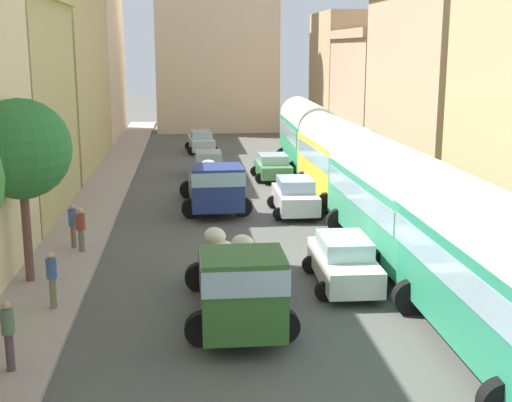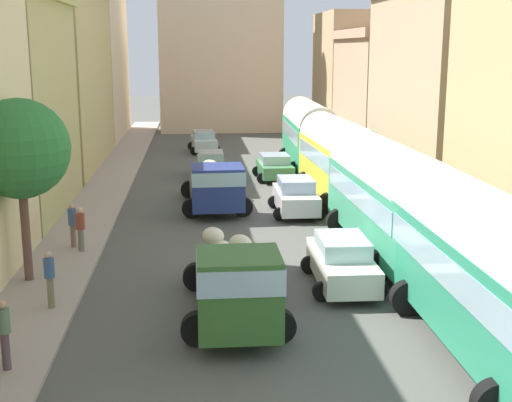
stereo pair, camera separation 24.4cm
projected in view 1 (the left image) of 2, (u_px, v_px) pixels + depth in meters
The scene contains 25 objects.
ground_plane at pixel (241, 192), 36.37m from camera, with size 154.00×154.00×0.00m, color #50504A.
sidewalk_left at pixel (102, 194), 35.66m from camera, with size 2.50×70.00×0.14m, color #A4948A.
sidewalk_right at pixel (375, 188), 37.05m from camera, with size 2.50×70.00×0.14m, color #979A90.
building_left_3 at pixel (57, 77), 43.09m from camera, with size 5.30×14.99×11.35m.
building_left_4 at pixel (85, 63), 56.95m from camera, with size 5.38×13.40×12.51m.
building_right_2 at pixel (437, 86), 37.24m from camera, with size 5.05×12.83×10.89m.
building_right_3 at pixel (379, 92), 49.27m from camera, with size 5.44×10.92×8.76m.
building_right_4 at pixel (348, 75), 59.18m from camera, with size 5.26×9.37×10.45m.
distant_church at pixel (217, 48), 62.62m from camera, with size 10.95×6.85×21.74m.
parked_bus_0 at pixel (498, 269), 16.40m from camera, with size 3.29×9.67×4.13m.
parked_bus_1 at pixel (390, 193), 25.15m from camera, with size 3.46×9.62×4.12m.
parked_bus_2 at pixel (338, 156), 33.89m from camera, with size 3.38×8.99×4.08m.
parked_bus_3 at pixel (307, 132), 42.61m from camera, with size 3.39×9.17×4.26m.
cargo_truck_0 at pixel (238, 281), 18.63m from camera, with size 2.98×6.86×2.48m.
cargo_truck_1 at pixel (215, 185), 31.89m from camera, with size 3.32×7.07×2.36m.
car_0 at pixel (209, 164), 40.58m from camera, with size 2.27×4.13×1.51m.
car_1 at pixel (201, 141), 50.17m from camera, with size 2.42×4.36×1.56m.
car_2 at pixel (344, 261), 21.87m from camera, with size 2.33×4.22×1.62m.
car_3 at pixel (295, 196), 31.44m from camera, with size 2.35×4.00×1.67m.
car_4 at pixel (273, 167), 39.74m from camera, with size 2.44×3.73×1.47m.
pedestrian_0 at pixel (52, 278), 19.56m from camera, with size 0.42×0.42×1.82m.
pedestrian_1 at pixel (8, 333), 15.75m from camera, with size 0.38×0.38×1.84m.
pedestrian_2 at pixel (73, 224), 25.60m from camera, with size 0.40×0.40×1.83m.
pedestrian_3 at pixel (81, 228), 25.09m from camera, with size 0.48×0.48×1.80m.
roadside_tree_1 at pixel (21, 150), 21.21m from camera, with size 3.14×3.14×5.99m.
Camera 1 is at (-2.71, -8.51, 7.46)m, focal length 48.14 mm.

